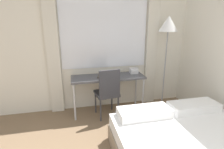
# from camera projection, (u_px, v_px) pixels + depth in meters

# --- Properties ---
(wall_back_with_window) EXTENTS (4.88, 0.13, 2.70)m
(wall_back_with_window) POSITION_uv_depth(u_px,v_px,m) (95.00, 42.00, 3.41)
(wall_back_with_window) COLOR silver
(wall_back_with_window) RESTS_ON ground_plane
(desk) EXTENTS (1.39, 0.47, 0.74)m
(desk) POSITION_uv_depth(u_px,v_px,m) (108.00, 79.00, 3.35)
(desk) COLOR #4C4C51
(desk) RESTS_ON ground_plane
(desk_chair) EXTENTS (0.45, 0.45, 0.95)m
(desk_chair) POSITION_uv_depth(u_px,v_px,m) (108.00, 91.00, 3.18)
(desk_chair) COLOR #333338
(desk_chair) RESTS_ON ground_plane
(standing_lamp) EXTENTS (0.36, 0.36, 1.85)m
(standing_lamp) POSITION_uv_depth(u_px,v_px,m) (168.00, 29.00, 3.30)
(standing_lamp) COLOR #4C4C51
(standing_lamp) RESTS_ON ground_plane
(telephone) EXTENTS (0.18, 0.13, 0.11)m
(telephone) POSITION_uv_depth(u_px,v_px,m) (134.00, 71.00, 3.52)
(telephone) COLOR silver
(telephone) RESTS_ON desk
(book) EXTENTS (0.25, 0.22, 0.02)m
(book) POSITION_uv_depth(u_px,v_px,m) (103.00, 76.00, 3.27)
(book) COLOR #4C4238
(book) RESTS_ON desk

